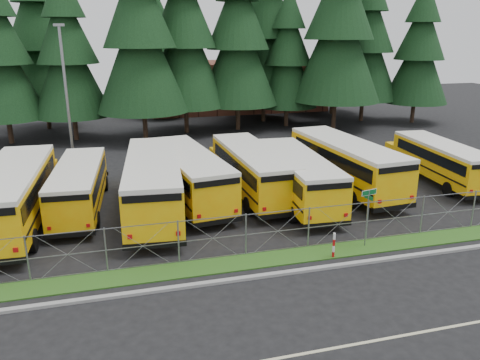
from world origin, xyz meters
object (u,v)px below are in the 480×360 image
(bus_3, at_px, (188,176))
(striped_bollard, at_px, (334,246))
(bus_5, at_px, (295,178))
(bus_4, at_px, (250,171))
(bus_2, at_px, (154,185))
(bus_1, at_px, (80,187))
(bus_east, at_px, (438,162))
(street_sign, at_px, (368,206))
(bus_0, at_px, (16,196))
(bus_6, at_px, (342,164))
(light_standard, at_px, (66,93))

(bus_3, height_order, striped_bollard, bus_3)
(bus_5, bearing_deg, bus_3, 166.21)
(bus_4, distance_m, striped_bollard, 9.36)
(bus_2, xyz_separation_m, bus_4, (5.98, 1.57, -0.13))
(bus_1, bearing_deg, bus_east, 2.14)
(striped_bollard, bearing_deg, street_sign, 19.34)
(bus_0, distance_m, bus_east, 25.79)
(bus_5, relative_size, bus_6, 0.92)
(bus_1, bearing_deg, bus_4, 4.43)
(bus_1, height_order, bus_5, bus_5)
(bus_4, xyz_separation_m, light_standard, (-10.92, 8.85, 4.03))
(bus_0, bearing_deg, bus_1, 27.02)
(bus_3, relative_size, striped_bollard, 9.47)
(bus_4, bearing_deg, bus_5, -42.20)
(bus_1, xyz_separation_m, bus_2, (3.95, -1.43, 0.27))
(bus_5, relative_size, striped_bollard, 9.16)
(bus_east, bearing_deg, bus_4, -178.95)
(bus_0, xyz_separation_m, street_sign, (16.04, -6.98, 0.46))
(street_sign, xyz_separation_m, striped_bollard, (-1.94, -0.68, -1.43))
(bus_3, relative_size, bus_4, 1.01)
(bus_3, xyz_separation_m, bus_5, (6.07, -1.83, -0.05))
(bus_2, relative_size, bus_4, 1.09)
(bus_1, relative_size, bus_3, 0.89)
(bus_1, relative_size, bus_6, 0.85)
(bus_4, bearing_deg, light_standard, 138.91)
(street_sign, distance_m, light_standard, 22.61)
(bus_5, bearing_deg, street_sign, -79.53)
(bus_6, bearing_deg, striped_bollard, -122.81)
(bus_3, bearing_deg, bus_4, -7.07)
(bus_6, distance_m, street_sign, 8.74)
(striped_bollard, bearing_deg, bus_2, 132.87)
(bus_0, height_order, bus_east, bus_0)
(bus_1, height_order, bus_3, bus_3)
(bus_6, height_order, striped_bollard, bus_6)
(street_sign, bearing_deg, bus_2, 142.35)
(bus_6, relative_size, light_standard, 1.18)
(bus_0, relative_size, bus_5, 1.10)
(bus_0, bearing_deg, bus_east, 3.56)
(bus_5, height_order, light_standard, light_standard)
(bus_6, bearing_deg, bus_0, 179.40)
(bus_1, relative_size, striped_bollard, 8.44)
(bus_0, relative_size, striped_bollard, 10.04)
(bus_0, bearing_deg, bus_2, 1.72)
(street_sign, bearing_deg, bus_0, 156.47)
(bus_5, distance_m, bus_6, 4.07)
(bus_east, distance_m, light_standard, 25.93)
(bus_0, height_order, street_sign, bus_0)
(bus_6, xyz_separation_m, bus_east, (6.85, -0.40, -0.23))
(bus_4, xyz_separation_m, striped_bollard, (1.14, -9.24, -0.87))
(bus_4, relative_size, street_sign, 3.99)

